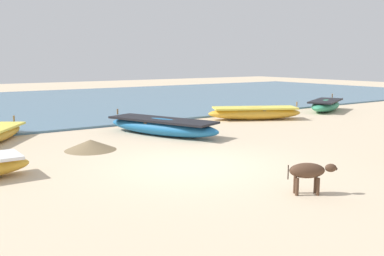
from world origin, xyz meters
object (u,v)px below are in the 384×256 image
object	(u,v)px
fishing_boat_3	(255,113)
fishing_boat_4	(326,105)
fishing_boat_0	(162,126)
calf_near_dark	(309,172)

from	to	relation	value
fishing_boat_3	fishing_boat_4	distance (m)	4.92
fishing_boat_0	calf_near_dark	size ratio (longest dim) A/B	5.28
calf_near_dark	fishing_boat_4	bearing A→B (deg)	70.52
fishing_boat_4	fishing_boat_0	bearing A→B (deg)	160.82
calf_near_dark	fishing_boat_3	bearing A→B (deg)	86.22
fishing_boat_4	fishing_boat_3	bearing A→B (deg)	156.32
fishing_boat_0	fishing_boat_4	distance (m)	10.17
fishing_boat_0	fishing_boat_3	bearing A→B (deg)	-100.19
fishing_boat_3	calf_near_dark	world-z (taller)	fishing_boat_3
fishing_boat_3	calf_near_dark	xyz separation A→B (m)	(-6.22, -8.19, 0.15)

